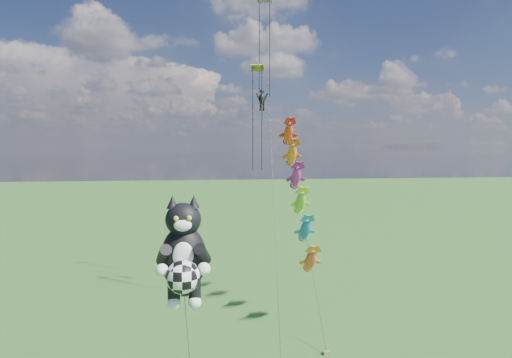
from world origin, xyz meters
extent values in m
ellipsoid|color=black|center=(3.88, -2.47, 7.88)|extent=(2.48, 2.17, 3.15)
ellipsoid|color=black|center=(3.88, -2.56, 9.75)|extent=(1.94, 1.82, 1.60)
cone|color=black|center=(3.39, -2.56, 10.59)|extent=(0.65, 0.65, 0.59)
cone|color=black|center=(4.38, -2.56, 10.59)|extent=(0.65, 0.65, 0.59)
ellipsoid|color=white|center=(3.88, -3.20, 9.60)|extent=(0.89, 0.57, 0.57)
ellipsoid|color=white|center=(3.88, -3.20, 8.17)|extent=(1.04, 0.56, 1.30)
sphere|color=gold|center=(3.59, -3.27, 9.93)|extent=(0.24, 0.24, 0.24)
sphere|color=gold|center=(4.18, -3.27, 9.93)|extent=(0.24, 0.24, 0.24)
sphere|color=white|center=(2.95, -3.50, 7.63)|extent=(0.59, 0.59, 0.59)
sphere|color=white|center=(4.82, -3.50, 7.63)|extent=(0.59, 0.59, 0.59)
sphere|color=white|center=(3.39, -2.61, 5.76)|extent=(0.63, 0.63, 0.63)
sphere|color=white|center=(4.38, -2.61, 5.76)|extent=(0.63, 0.63, 0.63)
sphere|color=white|center=(3.88, -3.80, 7.38)|extent=(1.52, 1.52, 1.52)
cube|color=brown|center=(12.51, 2.79, 0.11)|extent=(0.40, 0.30, 0.22)
cylinder|color=black|center=(12.61, 10.69, 8.64)|extent=(0.22, 15.83, 17.01)
ellipsoid|color=red|center=(12.57, 7.21, 4.91)|extent=(0.82, 2.19, 2.26)
ellipsoid|color=blue|center=(12.59, 8.98, 6.81)|extent=(0.82, 2.19, 2.26)
ellipsoid|color=green|center=(12.61, 10.75, 8.71)|extent=(0.82, 2.19, 2.26)
ellipsoid|color=#D833A9|center=(12.63, 12.52, 10.61)|extent=(0.82, 2.19, 2.26)
ellipsoid|color=#F2AE19|center=(12.65, 14.30, 12.52)|extent=(0.82, 2.19, 2.26)
ellipsoid|color=orange|center=(12.67, 16.07, 14.42)|extent=(0.82, 2.19, 2.26)
cylinder|color=black|center=(9.45, 5.88, 12.68)|extent=(1.58, 17.02, 25.08)
cube|color=#1C8E30|center=(9.21, 11.38, 19.42)|extent=(1.12, 0.70, 0.53)
cylinder|color=black|center=(8.85, 11.38, 15.28)|extent=(0.08, 0.08, 8.28)
cylinder|color=black|center=(9.58, 11.38, 15.28)|extent=(0.08, 0.08, 8.28)
cylinder|color=black|center=(9.78, 14.38, 21.44)|extent=(0.08, 0.08, 8.61)
cylinder|color=black|center=(10.66, 14.38, 21.44)|extent=(0.08, 0.08, 8.61)
camera|label=1|loc=(4.78, -22.67, 13.13)|focal=30.00mm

